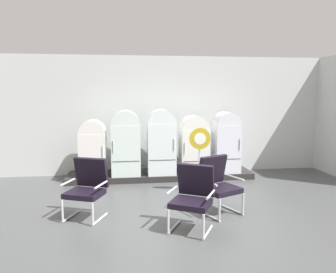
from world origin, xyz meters
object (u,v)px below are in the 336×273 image
at_px(refrigerator_3, 194,143).
at_px(refrigerator_2, 161,140).
at_px(armchair_center, 193,194).
at_px(refrigerator_0, 93,147).
at_px(armchair_right, 218,182).
at_px(refrigerator_1, 126,141).
at_px(sign_stand, 200,161).
at_px(refrigerator_4, 226,140).
at_px(armchair_left, 87,185).

bearing_deg(refrigerator_3, refrigerator_2, -179.45).
height_order(refrigerator_3, armchair_center, refrigerator_3).
xyz_separation_m(refrigerator_0, refrigerator_3, (2.54, -0.02, 0.05)).
height_order(refrigerator_3, armchair_right, refrigerator_3).
distance_m(refrigerator_0, refrigerator_2, 1.70).
bearing_deg(armchair_right, refrigerator_2, 107.69).
bearing_deg(refrigerator_0, refrigerator_1, -1.15).
xyz_separation_m(refrigerator_2, sign_stand, (0.72, -1.23, -0.30)).
xyz_separation_m(refrigerator_0, armchair_right, (2.48, -2.47, -0.31)).
bearing_deg(armchair_right, armchair_center, -132.52).
relative_size(armchair_right, sign_stand, 0.72).
bearing_deg(refrigerator_1, refrigerator_3, 0.04).
distance_m(refrigerator_2, armchair_right, 2.61).
height_order(refrigerator_0, refrigerator_4, refrigerator_4).
distance_m(refrigerator_1, refrigerator_3, 1.74).
xyz_separation_m(armchair_left, armchair_right, (2.36, -0.09, 0.00)).
xyz_separation_m(refrigerator_0, armchair_left, (0.12, -2.39, -0.31)).
distance_m(refrigerator_1, armchair_right, 3.00).
bearing_deg(sign_stand, armchair_right, -86.88).
relative_size(armchair_center, sign_stand, 0.72).
bearing_deg(refrigerator_4, armchair_right, -110.45).
relative_size(refrigerator_0, refrigerator_3, 0.94).
height_order(refrigerator_0, sign_stand, refrigerator_0).
bearing_deg(refrigerator_2, armchair_right, -72.31).
distance_m(refrigerator_3, armchair_left, 3.41).
height_order(refrigerator_2, armchair_center, refrigerator_2).
height_order(armchair_left, armchair_center, same).
relative_size(refrigerator_2, armchair_right, 1.57).
bearing_deg(armchair_left, armchair_right, -2.07).
relative_size(refrigerator_2, refrigerator_4, 1.06).
relative_size(refrigerator_0, sign_stand, 0.96).
distance_m(refrigerator_0, armchair_right, 3.51).
bearing_deg(refrigerator_1, armchair_left, -106.15).
distance_m(armchair_left, armchair_right, 2.36).
relative_size(refrigerator_3, armchair_left, 1.41).
xyz_separation_m(refrigerator_1, refrigerator_4, (2.59, 0.01, -0.03)).
distance_m(refrigerator_2, refrigerator_3, 0.85).
height_order(refrigerator_1, armchair_left, refrigerator_1).
distance_m(refrigerator_0, refrigerator_1, 0.82).
relative_size(refrigerator_2, sign_stand, 1.13).
height_order(refrigerator_1, armchair_center, refrigerator_1).
distance_m(refrigerator_3, sign_stand, 1.26).
xyz_separation_m(refrigerator_2, armchair_left, (-1.58, -2.37, -0.45)).
distance_m(refrigerator_3, armchair_right, 2.48).
distance_m(refrigerator_2, armchair_left, 2.88).
distance_m(refrigerator_1, armchair_center, 3.32).
relative_size(refrigerator_3, refrigerator_4, 0.95).
bearing_deg(refrigerator_0, refrigerator_2, -0.78).
bearing_deg(armchair_right, armchair_left, 177.93).
bearing_deg(armchair_right, sign_stand, 93.12).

